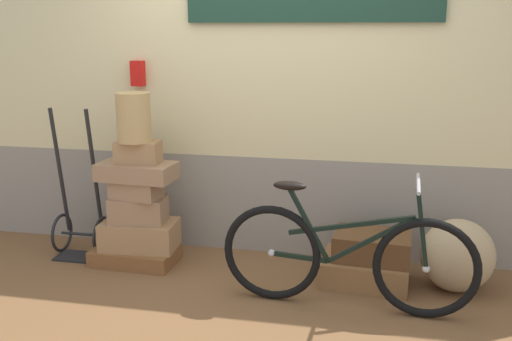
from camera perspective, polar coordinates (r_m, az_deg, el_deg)
name	(u,v)px	position (r m, az deg, el deg)	size (l,w,h in m)	color
ground	(242,294)	(4.19, -1.37, -12.17)	(8.86, 5.20, 0.06)	brown
station_building	(267,77)	(4.60, 1.06, 9.30)	(6.86, 0.74, 2.87)	gray
suitcase_0	(136,255)	(4.70, -11.89, -8.23)	(0.65, 0.39, 0.12)	brown
suitcase_1	(140,235)	(4.63, -11.48, -6.27)	(0.58, 0.34, 0.22)	#9E754C
suitcase_2	(139,209)	(4.56, -11.60, -3.82)	(0.42, 0.26, 0.20)	#937051
suitcase_3	(136,189)	(4.49, -11.85, -1.84)	(0.37, 0.22, 0.14)	#937051
suitcase_4	(137,171)	(4.48, -11.77, -0.09)	(0.58, 0.31, 0.13)	#937051
suitcase_5	(138,152)	(4.45, -11.64, 1.82)	(0.33, 0.20, 0.17)	#9E754C
suitcase_6	(365,270)	(4.33, 10.79, -9.72)	(0.62, 0.45, 0.19)	olive
suitcase_7	(372,246)	(4.26, 11.49, -7.36)	(0.54, 0.37, 0.19)	brown
wicker_basket	(134,117)	(4.38, -12.08, 5.19)	(0.25, 0.25, 0.37)	tan
luggage_trolley	(80,222)	(4.93, -17.09, -4.93)	(0.39, 0.38, 1.21)	black
burlap_sack	(457,255)	(4.31, 19.40, -7.98)	(0.51, 0.43, 0.52)	tan
bicycle	(346,257)	(3.84, 8.90, -8.54)	(1.68, 0.46, 0.90)	black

